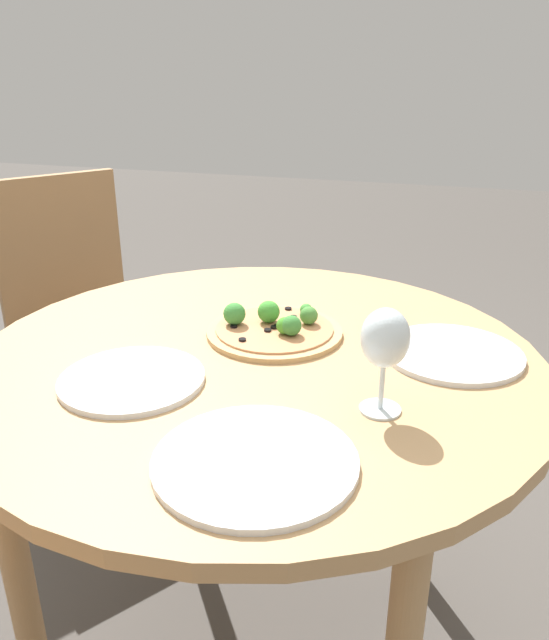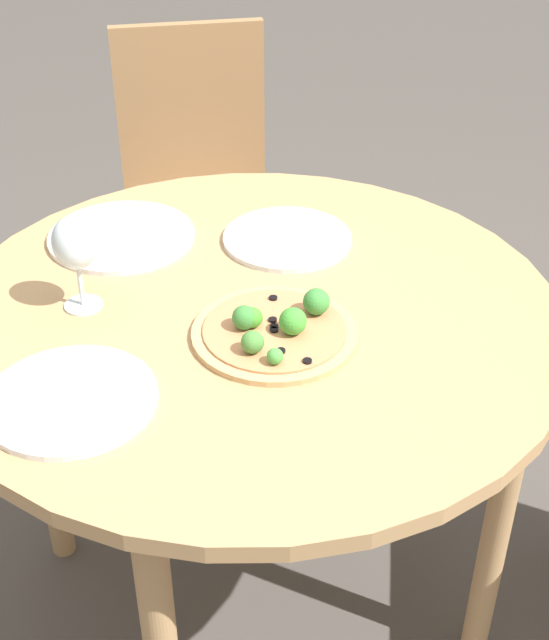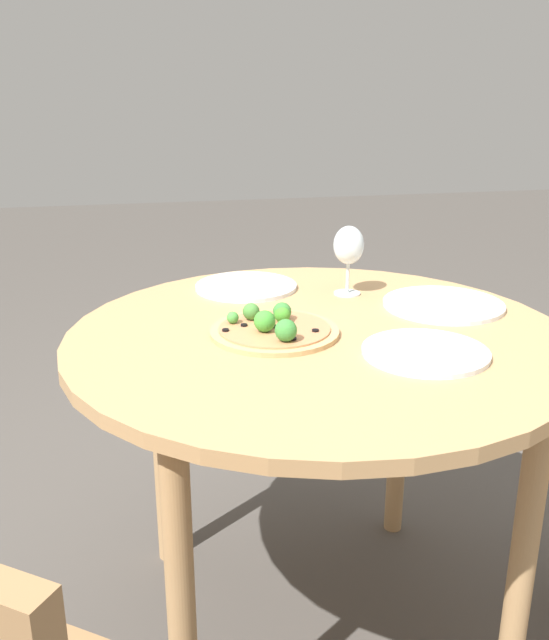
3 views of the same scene
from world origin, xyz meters
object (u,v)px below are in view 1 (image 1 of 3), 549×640
object	(u,v)px
chair	(82,323)
plate_near	(255,461)
plate_side	(452,353)
wine_glass	(385,341)
pizza	(274,327)
plate_far	(132,379)

from	to	relation	value
chair	plate_near	bearing A→B (deg)	-99.67
plate_side	wine_glass	bearing A→B (deg)	67.29
chair	pizza	xyz separation A→B (m)	(-0.74, 0.43, 0.25)
chair	plate_far	world-z (taller)	chair
plate_near	plate_far	distance (m)	0.31
pizza	wine_glass	world-z (taller)	wine_glass
pizza	plate_far	bearing A→B (deg)	57.34
chair	pizza	world-z (taller)	chair
pizza	plate_near	distance (m)	0.43
chair	plate_far	xyz separation A→B (m)	(-0.58, 0.68, 0.24)
pizza	plate_side	bearing A→B (deg)	-179.67
plate_near	chair	bearing A→B (deg)	-44.90
plate_far	plate_side	size ratio (longest dim) A/B	0.96
plate_far	plate_side	bearing A→B (deg)	-152.55
plate_near	plate_far	size ratio (longest dim) A/B	1.14
wine_glass	plate_near	size ratio (longest dim) A/B	0.61
wine_glass	chair	bearing A→B (deg)	-33.73
chair	plate_side	bearing A→B (deg)	-76.29
wine_glass	plate_near	world-z (taller)	wine_glass
pizza	wine_glass	xyz separation A→B (m)	(-0.24, 0.23, 0.10)
pizza	plate_near	size ratio (longest dim) A/B	0.97
pizza	wine_glass	size ratio (longest dim) A/B	1.59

